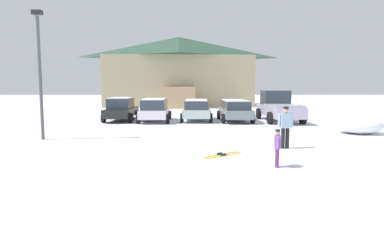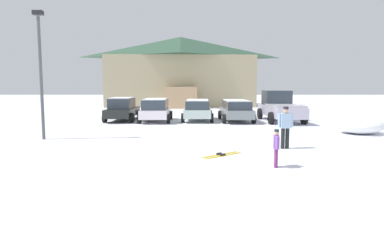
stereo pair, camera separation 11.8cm
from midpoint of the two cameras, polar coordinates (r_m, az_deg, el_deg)
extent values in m
plane|color=white|center=(7.05, 2.03, -14.90)|extent=(160.00, 160.00, 0.00)
cube|color=tan|center=(38.66, -2.59, 6.35)|extent=(17.94, 8.91, 6.08)
pyramid|color=#2B4B37|center=(38.97, -2.62, 12.75)|extent=(18.56, 9.53, 2.60)
cube|color=tan|center=(33.62, -2.60, 3.34)|extent=(3.66, 1.92, 2.40)
cube|color=black|center=(22.19, -13.40, 0.56)|extent=(1.72, 4.32, 0.57)
cube|color=#2D3842|center=(21.93, -13.56, 2.18)|extent=(1.52, 2.25, 0.71)
cube|color=white|center=(21.91, -13.58, 3.18)|extent=(1.41, 2.14, 0.06)
cylinder|color=black|center=(23.73, -14.86, 0.14)|extent=(0.22, 0.64, 0.64)
cylinder|color=black|center=(23.34, -10.42, 0.15)|extent=(0.22, 0.64, 0.64)
cylinder|color=black|center=(21.15, -16.65, -0.54)|extent=(0.22, 0.64, 0.64)
cylinder|color=black|center=(20.71, -11.69, -0.54)|extent=(0.22, 0.64, 0.64)
cube|color=white|center=(21.14, -7.25, 0.42)|extent=(1.84, 4.04, 0.57)
cube|color=#2D3842|center=(21.02, -7.29, 2.05)|extent=(1.62, 3.08, 0.65)
cube|color=white|center=(21.00, -7.30, 3.02)|extent=(1.51, 2.92, 0.06)
cylinder|color=black|center=(22.52, -9.36, -0.03)|extent=(0.23, 0.64, 0.64)
cylinder|color=black|center=(22.33, -4.42, -0.02)|extent=(0.23, 0.64, 0.64)
cylinder|color=black|center=(20.07, -10.37, -0.71)|extent=(0.23, 0.64, 0.64)
cylinder|color=black|center=(19.85, -4.84, -0.71)|extent=(0.23, 0.64, 0.64)
cube|color=#B3C9C1|center=(21.54, 0.69, 0.54)|extent=(1.93, 4.14, 0.56)
cube|color=#2D3842|center=(21.42, 0.69, 2.02)|extent=(1.69, 3.15, 0.57)
cube|color=white|center=(21.40, 0.69, 2.86)|extent=(1.57, 2.99, 0.06)
cylinder|color=black|center=(22.85, -1.75, 0.12)|extent=(0.24, 0.65, 0.64)
cylinder|color=black|center=(22.84, 3.17, 0.12)|extent=(0.24, 0.65, 0.64)
cylinder|color=black|center=(20.33, -2.10, -0.54)|extent=(0.24, 0.65, 0.64)
cylinder|color=black|center=(20.32, 3.44, -0.55)|extent=(0.24, 0.65, 0.64)
cube|color=gray|center=(21.36, 7.98, 0.46)|extent=(1.90, 4.35, 0.56)
cube|color=#2D3842|center=(21.23, 8.04, 1.94)|extent=(1.66, 3.31, 0.55)
cube|color=white|center=(21.21, 8.05, 2.77)|extent=(1.55, 3.14, 0.06)
cylinder|color=black|center=(22.56, 4.96, 0.04)|extent=(0.23, 0.64, 0.64)
cylinder|color=black|center=(22.87, 9.84, 0.05)|extent=(0.23, 0.64, 0.64)
cylinder|color=black|center=(19.92, 5.84, -0.69)|extent=(0.23, 0.64, 0.64)
cylinder|color=black|center=(20.27, 11.33, -0.67)|extent=(0.23, 0.64, 0.64)
cube|color=#B6AFC6|center=(21.88, 16.13, 0.80)|extent=(1.99, 5.33, 0.70)
cube|color=#2D3842|center=(22.85, 15.42, 3.21)|extent=(1.82, 1.71, 1.05)
cube|color=#BCB8BF|center=(20.97, 16.90, 1.71)|extent=(1.98, 2.93, 0.12)
cylinder|color=black|center=(23.17, 12.42, 0.27)|extent=(0.26, 0.80, 0.80)
cylinder|color=black|center=(23.75, 17.47, 0.27)|extent=(0.26, 0.80, 0.80)
cylinder|color=black|center=(20.09, 14.49, -0.56)|extent=(0.26, 0.80, 0.80)
cylinder|color=black|center=(20.76, 20.22, -0.53)|extent=(0.26, 0.80, 0.80)
cylinder|color=#6C2962|center=(9.49, 15.56, -7.94)|extent=(0.10, 0.10, 0.57)
cylinder|color=#6C2962|center=(9.61, 15.51, -7.76)|extent=(0.10, 0.10, 0.57)
cube|color=#905AB7|center=(9.45, 15.61, -4.97)|extent=(0.22, 0.31, 0.40)
cylinder|color=#905AB7|center=(9.28, 15.69, -5.10)|extent=(0.08, 0.08, 0.38)
cylinder|color=#905AB7|center=(9.63, 15.55, -4.72)|extent=(0.08, 0.08, 0.38)
sphere|color=tan|center=(9.41, 15.66, -3.32)|extent=(0.15, 0.15, 0.15)
cylinder|color=#192929|center=(9.40, 15.67, -2.84)|extent=(0.14, 0.14, 0.07)
cylinder|color=black|center=(12.46, 17.44, -4.22)|extent=(0.15, 0.15, 0.82)
cylinder|color=black|center=(12.39, 16.66, -4.25)|extent=(0.15, 0.15, 0.82)
cube|color=#A0C0E1|center=(12.33, 17.14, -1.03)|extent=(0.42, 0.27, 0.58)
cylinder|color=#A0C0E1|center=(12.42, 18.24, -0.94)|extent=(0.11, 0.11, 0.55)
cylinder|color=#A0C0E1|center=(12.24, 16.03, -0.97)|extent=(0.11, 0.11, 0.55)
sphere|color=tan|center=(12.29, 17.19, 0.80)|extent=(0.21, 0.21, 0.21)
cylinder|color=#2A212C|center=(12.28, 17.21, 1.33)|extent=(0.20, 0.20, 0.10)
cube|color=gold|center=(10.90, 5.18, -7.50)|extent=(1.38, 1.05, 0.02)
cube|color=black|center=(10.86, 4.98, -7.34)|extent=(0.21, 0.18, 0.06)
cube|color=gold|center=(10.76, 5.90, -7.69)|extent=(1.38, 1.05, 0.02)
cube|color=black|center=(10.72, 5.70, -7.52)|extent=(0.21, 0.18, 0.06)
cylinder|color=#515459|center=(15.38, -27.13, 6.14)|extent=(0.14, 0.14, 5.59)
cube|color=#232326|center=(15.72, -27.62, 16.92)|extent=(0.44, 0.24, 0.20)
ellipsoid|color=white|center=(17.84, 29.01, -1.70)|extent=(2.36, 1.89, 0.87)
camera|label=1|loc=(0.06, -90.26, -0.02)|focal=28.00mm
camera|label=2|loc=(0.06, 89.74, 0.02)|focal=28.00mm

